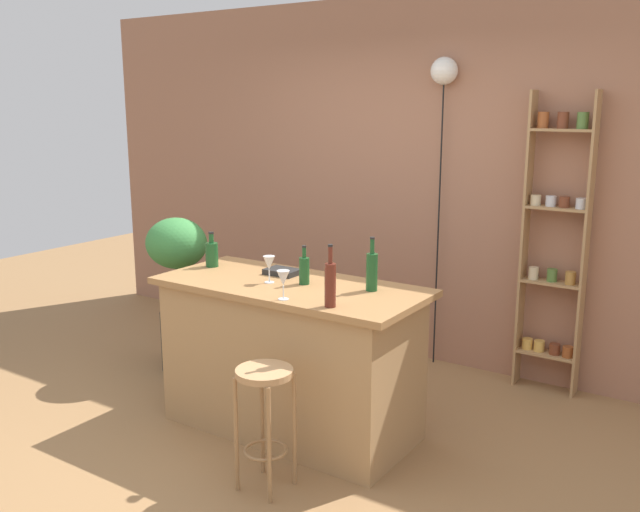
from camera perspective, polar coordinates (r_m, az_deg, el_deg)
ground at (r=4.29m, az=-4.79°, el=-15.40°), size 12.00×12.00×0.00m
back_wall at (r=5.48m, az=7.72°, el=6.07°), size 6.40×0.10×2.80m
kitchen_counter at (r=4.31m, az=-2.42°, el=-8.29°), size 1.65×0.75×0.94m
bar_stool at (r=3.68m, az=-4.56°, el=-11.89°), size 0.30×0.30×0.67m
spice_shelf at (r=5.01m, az=18.74°, el=1.03°), size 0.43×0.15×2.09m
plant_stool at (r=5.44m, az=-11.38°, el=-6.80°), size 0.30×0.30×0.46m
potted_plant at (r=5.25m, az=-11.71°, el=0.40°), size 0.47×0.43×0.72m
bottle_vinegar at (r=3.66m, az=0.85°, el=-2.27°), size 0.06×0.06×0.34m
bottle_olive_oil at (r=4.13m, az=-1.30°, el=-1.14°), size 0.06×0.06×0.24m
bottle_spirits_clear at (r=4.63m, az=-8.90°, el=0.20°), size 0.08×0.08×0.23m
bottle_soda_blue at (r=3.99m, az=4.29°, el=-1.21°), size 0.07×0.07×0.32m
wine_glass_left at (r=3.81m, az=-3.02°, el=-1.89°), size 0.07×0.07×0.16m
wine_glass_center at (r=4.17m, az=-4.21°, el=-0.64°), size 0.07×0.07×0.16m
cookbook at (r=4.38m, az=-3.12°, el=-1.30°), size 0.21×0.15×0.03m
pendant_globe_light at (r=5.24m, az=10.17°, el=14.29°), size 0.20×0.20×2.33m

